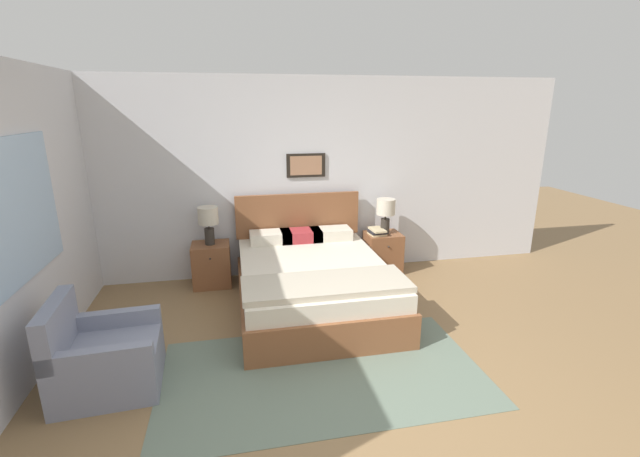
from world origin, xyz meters
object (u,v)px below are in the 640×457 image
Objects in this scene: nightstand_by_door at (383,252)px; nightstand_near_window at (212,265)px; table_lamp_near_window at (208,219)px; table_lamp_by_door at (386,210)px; bed at (313,282)px; armchair at (103,358)px.

nightstand_near_window is at bearing 180.00° from nightstand_by_door.
table_lamp_near_window and table_lamp_by_door have the same top height.
table_lamp_by_door is (1.16, 0.85, 0.57)m from bed.
table_lamp_near_window is at bearing 180.00° from table_lamp_by_door.
table_lamp_near_window is at bearing -179.80° from nightstand_by_door.
armchair is 1.71× the size of table_lamp_by_door.
nightstand_by_door is 0.60m from table_lamp_by_door.
table_lamp_near_window reaches higher than armchair.
armchair is at bearing -111.97° from table_lamp_near_window.
table_lamp_by_door is at bearing 118.72° from armchair.
armchair is 2.19m from table_lamp_near_window.
table_lamp_near_window is at bearing 143.43° from bed.
bed is at bearing -143.79° from table_lamp_by_door.
bed is 1.54m from table_lamp_near_window.
nightstand_near_window is 1.15× the size of table_lamp_by_door.
nightstand_by_door is at bearing 118.94° from armchair.
bed is 3.94× the size of nightstand_by_door.
table_lamp_near_window is (0.79, 1.95, 0.61)m from armchair.
armchair is at bearing -147.55° from nightstand_by_door.
table_lamp_by_door is (0.01, -0.01, 0.60)m from nightstand_by_door.
nightstand_near_window is at bearing 143.19° from bed.
armchair is 3.65m from nightstand_by_door.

